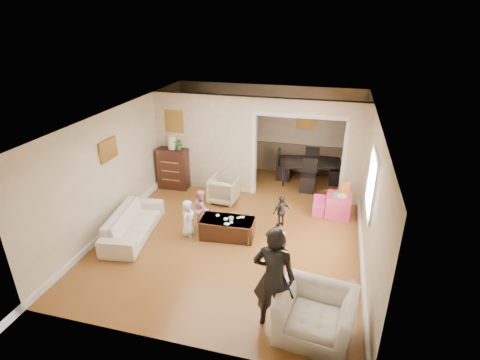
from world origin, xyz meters
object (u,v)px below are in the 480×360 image
(armchair_front, at_px, (315,314))
(play_table, at_px, (338,206))
(dining_table, at_px, (310,172))
(child_kneel_a, at_px, (188,218))
(sofa, at_px, (133,223))
(dresser, at_px, (174,168))
(armchair_back, at_px, (224,190))
(child_toddler, at_px, (281,211))
(child_kneel_b, at_px, (201,208))
(coffee_table, at_px, (228,228))
(adult_person, at_px, (274,278))
(cyan_cup, at_px, (335,194))
(coffee_cup, at_px, (231,219))
(table_lamp, at_px, (172,142))

(armchair_front, relative_size, play_table, 1.98)
(dining_table, distance_m, child_kneel_a, 4.25)
(child_kneel_a, bearing_deg, armchair_front, -121.35)
(sofa, relative_size, dresser, 1.74)
(armchair_back, height_order, child_toddler, child_toddler)
(dining_table, xyz_separation_m, child_kneel_b, (-2.17, -3.11, 0.14))
(dining_table, bearing_deg, armchair_front, -97.21)
(armchair_front, bearing_deg, coffee_table, 139.75)
(sofa, height_order, dining_table, dining_table)
(sofa, xyz_separation_m, child_toddler, (3.06, 1.20, 0.09))
(adult_person, bearing_deg, dresser, -50.79)
(armchair_back, bearing_deg, coffee_table, 113.30)
(child_kneel_b, distance_m, child_toddler, 1.81)
(dining_table, bearing_deg, armchair_back, -151.08)
(play_table, relative_size, cyan_cup, 7.13)
(coffee_table, distance_m, child_kneel_b, 0.80)
(armchair_back, distance_m, coffee_cup, 1.77)
(armchair_back, height_order, dining_table, armchair_back)
(armchair_front, distance_m, dining_table, 5.69)
(table_lamp, bearing_deg, child_kneel_b, -50.77)
(armchair_front, distance_m, table_lamp, 6.11)
(coffee_table, height_order, play_table, play_table)
(sofa, relative_size, play_table, 3.45)
(play_table, bearing_deg, table_lamp, 173.22)
(armchair_front, bearing_deg, child_toddler, 115.83)
(table_lamp, relative_size, child_kneel_a, 0.43)
(adult_person, bearing_deg, dining_table, -91.08)
(coffee_table, xyz_separation_m, dining_table, (1.47, 3.41, 0.10))
(armchair_back, relative_size, child_kneel_b, 0.80)
(table_lamp, distance_m, child_kneel_b, 2.46)
(armchair_back, distance_m, coffee_table, 1.69)
(dining_table, bearing_deg, cyan_cup, -81.89)
(armchair_back, bearing_deg, adult_person, 120.71)
(sofa, distance_m, dresser, 2.56)
(cyan_cup, bearing_deg, dining_table, 111.05)
(dresser, xyz_separation_m, coffee_table, (2.16, -2.08, -0.35))
(coffee_cup, height_order, child_kneel_a, child_kneel_a)
(sofa, distance_m, coffee_cup, 2.16)
(dining_table, bearing_deg, child_toddler, -111.82)
(sofa, bearing_deg, child_kneel_b, -67.96)
(dresser, bearing_deg, coffee_cup, -43.40)
(armchair_back, relative_size, cyan_cup, 8.90)
(coffee_table, xyz_separation_m, child_kneel_a, (-0.85, -0.15, 0.21))
(coffee_table, relative_size, coffee_cup, 10.66)
(dresser, bearing_deg, child_kneel_b, -50.77)
(coffee_cup, height_order, dining_table, dining_table)
(dresser, distance_m, cyan_cup, 4.39)
(child_kneel_b, bearing_deg, armchair_back, -31.06)
(dresser, bearing_deg, table_lamp, 0.00)
(armchair_back, xyz_separation_m, armchair_front, (2.60, -3.84, 0.04))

